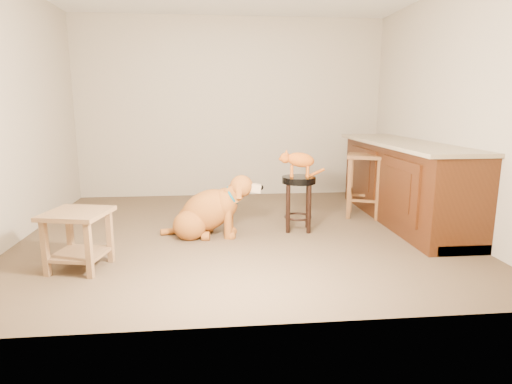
{
  "coord_description": "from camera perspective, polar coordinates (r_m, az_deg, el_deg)",
  "views": [
    {
      "loc": [
        -0.28,
        -4.45,
        1.36
      ],
      "look_at": [
        0.17,
        -0.03,
        0.45
      ],
      "focal_mm": 30.0,
      "sensor_mm": 36.0,
      "label": 1
    }
  ],
  "objects": [
    {
      "name": "golden_retriever",
      "position": [
        4.5,
        -6.39,
        -2.66
      ],
      "size": [
        1.09,
        0.57,
        0.69
      ],
      "rotation": [
        0.0,
        0.0,
        -0.12
      ],
      "color": "brown",
      "rests_on": "ground"
    },
    {
      "name": "side_table",
      "position": [
        3.86,
        -22.65,
        -4.84
      ],
      "size": [
        0.57,
        0.57,
        0.5
      ],
      "rotation": [
        0.0,
        0.0,
        -0.22
      ],
      "color": "brown",
      "rests_on": "ground"
    },
    {
      "name": "floor",
      "position": [
        4.66,
        -2.08,
        -5.39
      ],
      "size": [
        4.5,
        4.0,
        0.01
      ],
      "primitive_type": "cube",
      "color": "#4E3D2B",
      "rests_on": "ground"
    },
    {
      "name": "cabinet_run",
      "position": [
        5.32,
        19.05,
        0.99
      ],
      "size": [
        0.7,
        2.56,
        0.94
      ],
      "color": "#3D1C0A",
      "rests_on": "ground"
    },
    {
      "name": "tabby_kitten",
      "position": [
        4.61,
        5.62,
        4.18
      ],
      "size": [
        0.52,
        0.19,
        0.32
      ],
      "rotation": [
        0.0,
        0.0,
        -0.16
      ],
      "color": "#A14910",
      "rests_on": "padded_stool"
    },
    {
      "name": "room_shell",
      "position": [
        4.47,
        -2.25,
        15.64
      ],
      "size": [
        4.54,
        4.04,
        2.62
      ],
      "color": "#A69B86",
      "rests_on": "ground"
    },
    {
      "name": "padded_stool",
      "position": [
        4.66,
        5.68,
        -0.04
      ],
      "size": [
        0.36,
        0.36,
        0.6
      ],
      "rotation": [
        0.0,
        0.0,
        -0.16
      ],
      "color": "black",
      "rests_on": "ground"
    },
    {
      "name": "wood_stool",
      "position": [
        5.4,
        14.21,
        0.99
      ],
      "size": [
        0.54,
        0.54,
        0.77
      ],
      "rotation": [
        0.0,
        0.0,
        -0.37
      ],
      "color": "brown",
      "rests_on": "ground"
    }
  ]
}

